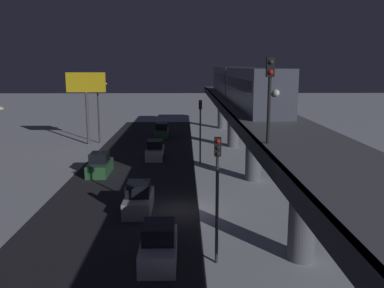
{
  "coord_description": "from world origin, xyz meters",
  "views": [
    {
      "loc": [
        -0.25,
        27.02,
        9.77
      ],
      "look_at": [
        -0.98,
        -11.27,
        2.44
      ],
      "focal_mm": 38.67,
      "sensor_mm": 36.0,
      "label": 1
    }
  ],
  "objects_px": {
    "sedan_white_2": "(159,246)",
    "traffic_light_near": "(217,182)",
    "rail_signal": "(270,85)",
    "sedan_green": "(100,165)",
    "sedan_green_2": "(162,131)",
    "sedan_silver_2": "(139,199)",
    "commercial_billboard": "(86,90)",
    "subway_train": "(239,83)",
    "sedan_white": "(155,151)",
    "traffic_light_mid": "(200,122)"
  },
  "relations": [
    {
      "from": "subway_train",
      "to": "commercial_billboard",
      "type": "relative_size",
      "value": 4.14
    },
    {
      "from": "rail_signal",
      "to": "traffic_light_near",
      "type": "relative_size",
      "value": 0.62
    },
    {
      "from": "sedan_green",
      "to": "sedan_green_2",
      "type": "bearing_deg",
      "value": -103.24
    },
    {
      "from": "rail_signal",
      "to": "traffic_light_near",
      "type": "distance_m",
      "value": 5.23
    },
    {
      "from": "rail_signal",
      "to": "traffic_light_near",
      "type": "bearing_deg",
      "value": -4.26
    },
    {
      "from": "rail_signal",
      "to": "commercial_billboard",
      "type": "xyz_separation_m",
      "value": [
        15.95,
        -32.16,
        -2.04
      ]
    },
    {
      "from": "sedan_white_2",
      "to": "commercial_billboard",
      "type": "height_order",
      "value": "commercial_billboard"
    },
    {
      "from": "traffic_light_near",
      "to": "commercial_billboard",
      "type": "height_order",
      "value": "commercial_billboard"
    },
    {
      "from": "sedan_white",
      "to": "sedan_green",
      "type": "bearing_deg",
      "value": -126.06
    },
    {
      "from": "subway_train",
      "to": "rail_signal",
      "type": "bearing_deg",
      "value": 85.58
    },
    {
      "from": "traffic_light_near",
      "to": "sedan_green_2",
      "type": "bearing_deg",
      "value": -82.76
    },
    {
      "from": "sedan_silver_2",
      "to": "sedan_green",
      "type": "bearing_deg",
      "value": 115.23
    },
    {
      "from": "subway_train",
      "to": "traffic_light_mid",
      "type": "height_order",
      "value": "subway_train"
    },
    {
      "from": "rail_signal",
      "to": "sedan_white",
      "type": "relative_size",
      "value": 0.97
    },
    {
      "from": "rail_signal",
      "to": "sedan_silver_2",
      "type": "height_order",
      "value": "rail_signal"
    },
    {
      "from": "sedan_silver_2",
      "to": "traffic_light_near",
      "type": "height_order",
      "value": "traffic_light_near"
    },
    {
      "from": "sedan_green_2",
      "to": "traffic_light_mid",
      "type": "relative_size",
      "value": 0.7
    },
    {
      "from": "rail_signal",
      "to": "sedan_green",
      "type": "bearing_deg",
      "value": -56.56
    },
    {
      "from": "sedan_silver_2",
      "to": "sedan_white_2",
      "type": "bearing_deg",
      "value": -76.28
    },
    {
      "from": "subway_train",
      "to": "sedan_white_2",
      "type": "height_order",
      "value": "subway_train"
    },
    {
      "from": "sedan_green",
      "to": "sedan_silver_2",
      "type": "distance_m",
      "value": 10.79
    },
    {
      "from": "rail_signal",
      "to": "sedan_green",
      "type": "distance_m",
      "value": 22.62
    },
    {
      "from": "sedan_green",
      "to": "traffic_light_near",
      "type": "height_order",
      "value": "traffic_light_near"
    },
    {
      "from": "traffic_light_near",
      "to": "traffic_light_mid",
      "type": "bearing_deg",
      "value": -90.0
    },
    {
      "from": "sedan_white",
      "to": "traffic_light_mid",
      "type": "relative_size",
      "value": 0.64
    },
    {
      "from": "traffic_light_near",
      "to": "commercial_billboard",
      "type": "xyz_separation_m",
      "value": [
        13.61,
        -31.98,
        2.63
      ]
    },
    {
      "from": "rail_signal",
      "to": "sedan_green_2",
      "type": "bearing_deg",
      "value": -79.27
    },
    {
      "from": "sedan_green",
      "to": "traffic_light_mid",
      "type": "distance_m",
      "value": 10.58
    },
    {
      "from": "sedan_white_2",
      "to": "traffic_light_mid",
      "type": "xyz_separation_m",
      "value": [
        -2.9,
        -20.87,
        3.4
      ]
    },
    {
      "from": "sedan_green",
      "to": "subway_train",
      "type": "bearing_deg",
      "value": -148.63
    },
    {
      "from": "sedan_white",
      "to": "traffic_light_near",
      "type": "xyz_separation_m",
      "value": [
        -4.7,
        23.78,
        3.41
      ]
    },
    {
      "from": "sedan_green_2",
      "to": "traffic_light_near",
      "type": "xyz_separation_m",
      "value": [
        -4.7,
        37.01,
        3.4
      ]
    },
    {
      "from": "subway_train",
      "to": "sedan_green_2",
      "type": "height_order",
      "value": "subway_train"
    },
    {
      "from": "sedan_green_2",
      "to": "traffic_light_mid",
      "type": "distance_m",
      "value": 16.85
    },
    {
      "from": "sedan_white_2",
      "to": "sedan_silver_2",
      "type": "height_order",
      "value": "same"
    },
    {
      "from": "sedan_white",
      "to": "traffic_light_near",
      "type": "distance_m",
      "value": 24.47
    },
    {
      "from": "rail_signal",
      "to": "sedan_white",
      "type": "xyz_separation_m",
      "value": [
        7.04,
        -23.95,
        -8.08
      ]
    },
    {
      "from": "sedan_green_2",
      "to": "commercial_billboard",
      "type": "distance_m",
      "value": 11.88
    },
    {
      "from": "sedan_white_2",
      "to": "traffic_light_near",
      "type": "xyz_separation_m",
      "value": [
        -2.9,
        0.32,
        3.4
      ]
    },
    {
      "from": "sedan_white",
      "to": "commercial_billboard",
      "type": "xyz_separation_m",
      "value": [
        8.91,
        -8.21,
        6.04
      ]
    },
    {
      "from": "subway_train",
      "to": "commercial_billboard",
      "type": "height_order",
      "value": "subway_train"
    },
    {
      "from": "rail_signal",
      "to": "traffic_light_near",
      "type": "height_order",
      "value": "rail_signal"
    },
    {
      "from": "rail_signal",
      "to": "sedan_green",
      "type": "relative_size",
      "value": 0.96
    },
    {
      "from": "traffic_light_near",
      "to": "commercial_billboard",
      "type": "distance_m",
      "value": 34.86
    },
    {
      "from": "subway_train",
      "to": "traffic_light_near",
      "type": "distance_m",
      "value": 26.41
    },
    {
      "from": "sedan_green_2",
      "to": "traffic_light_mid",
      "type": "bearing_deg",
      "value": -73.45
    },
    {
      "from": "sedan_silver_2",
      "to": "traffic_light_mid",
      "type": "relative_size",
      "value": 0.66
    },
    {
      "from": "rail_signal",
      "to": "sedan_white",
      "type": "distance_m",
      "value": 26.24
    },
    {
      "from": "rail_signal",
      "to": "traffic_light_mid",
      "type": "xyz_separation_m",
      "value": [
        2.34,
        -21.37,
        -4.67
      ]
    },
    {
      "from": "subway_train",
      "to": "sedan_white",
      "type": "distance_m",
      "value": 11.69
    }
  ]
}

